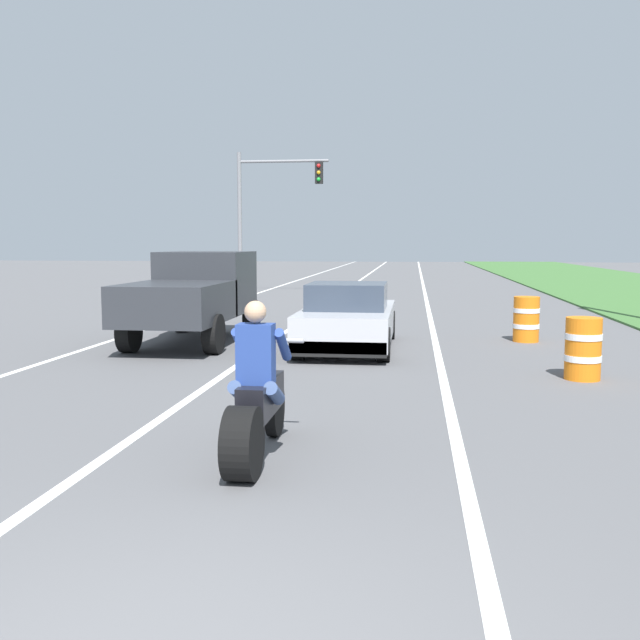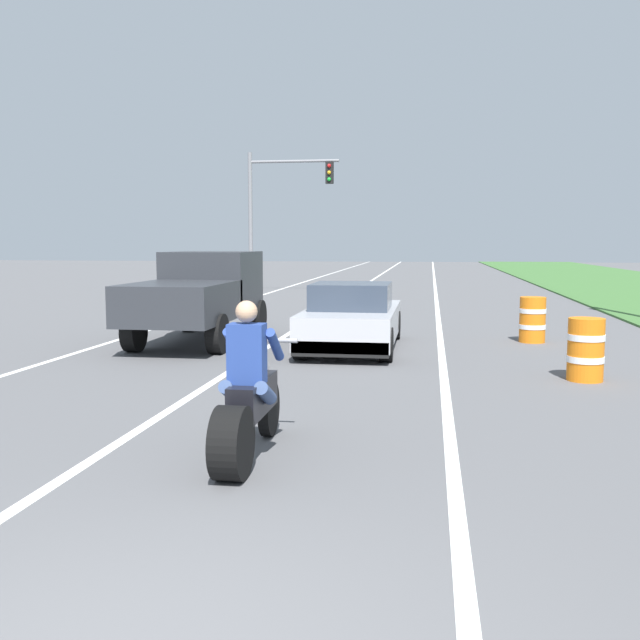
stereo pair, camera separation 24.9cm
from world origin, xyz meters
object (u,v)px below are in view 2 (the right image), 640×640
sports_car_silver (352,319)px  pickup_truck_left_lane_dark_grey (200,292)px  traffic_light_mast_near (277,201)px  construction_barrel_nearest (586,349)px  motorcycle_with_rider (247,403)px  construction_barrel_mid (532,319)px

sports_car_silver → pickup_truck_left_lane_dark_grey: (-3.42, 0.54, 0.48)m
traffic_light_mast_near → construction_barrel_nearest: bearing=-64.1°
traffic_light_mast_near → sports_car_silver: bearing=-72.5°
motorcycle_with_rider → construction_barrel_nearest: (4.25, 4.92, -0.09)m
sports_car_silver → pickup_truck_left_lane_dark_grey: 3.50m
sports_car_silver → construction_barrel_nearest: size_ratio=4.30×
traffic_light_mast_near → construction_barrel_mid: bearing=-58.1°
motorcycle_with_rider → construction_barrel_mid: bearing=66.7°
motorcycle_with_rider → pickup_truck_left_lane_dark_grey: 8.94m
traffic_light_mast_near → construction_barrel_nearest: size_ratio=6.00×
pickup_truck_left_lane_dark_grey → construction_barrel_mid: (7.24, 1.04, -0.60)m
sports_car_silver → construction_barrel_mid: sports_car_silver is taller
traffic_light_mast_near → motorcycle_with_rider: bearing=-78.6°
construction_barrel_nearest → construction_barrel_mid: (-0.22, 4.45, 0.00)m
motorcycle_with_rider → construction_barrel_mid: motorcycle_with_rider is taller
traffic_light_mast_near → construction_barrel_nearest: (8.97, -18.50, -3.45)m
construction_barrel_mid → traffic_light_mast_near: bearing=121.9°
motorcycle_with_rider → traffic_light_mast_near: (-4.72, 23.42, 3.36)m
sports_car_silver → traffic_light_mast_near: traffic_light_mast_near is taller
construction_barrel_nearest → construction_barrel_mid: same height
sports_car_silver → traffic_light_mast_near: bearing=107.5°
construction_barrel_nearest → construction_barrel_mid: 4.45m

